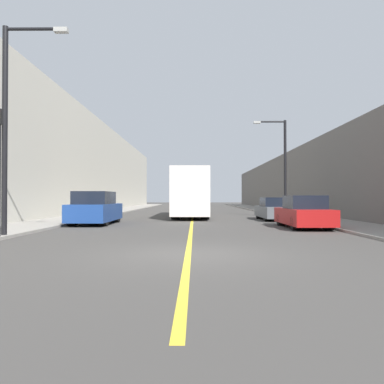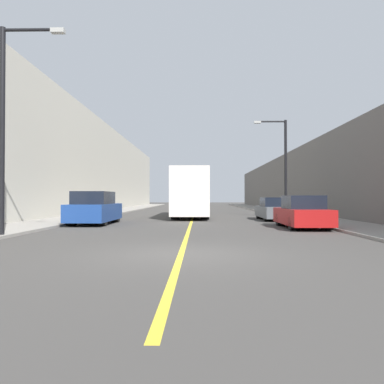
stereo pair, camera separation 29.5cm
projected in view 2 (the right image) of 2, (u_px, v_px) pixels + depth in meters
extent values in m
plane|color=#3F3D3A|center=(181.00, 254.00, 9.72)|extent=(200.00, 200.00, 0.00)
cube|color=gray|center=(119.00, 211.00, 39.87)|extent=(3.15, 72.00, 0.11)
cube|color=gray|center=(271.00, 211.00, 39.56)|extent=(3.15, 72.00, 0.11)
cube|color=#B7B2A3|center=(86.00, 167.00, 40.01)|extent=(4.00, 72.00, 9.53)
cube|color=#66605B|center=(305.00, 182.00, 39.53)|extent=(4.00, 72.00, 6.13)
cube|color=gold|center=(195.00, 211.00, 39.71)|extent=(0.16, 72.00, 0.01)
cube|color=silver|center=(191.00, 192.00, 28.00)|extent=(2.51, 10.24, 3.16)
cube|color=black|center=(189.00, 182.00, 22.92)|extent=(2.13, 0.04, 1.42)
cylinder|color=black|center=(175.00, 213.00, 24.83)|extent=(0.55, 0.92, 0.92)
cylinder|color=black|center=(205.00, 213.00, 24.79)|extent=(0.55, 0.92, 0.92)
cylinder|color=black|center=(180.00, 210.00, 31.17)|extent=(0.55, 0.92, 0.92)
cylinder|color=black|center=(204.00, 210.00, 31.14)|extent=(0.55, 0.92, 0.92)
cube|color=navy|center=(95.00, 212.00, 20.65)|extent=(2.02, 4.83, 0.91)
cube|color=black|center=(94.00, 198.00, 20.42)|extent=(1.77, 2.65, 0.68)
cube|color=black|center=(81.00, 211.00, 18.27)|extent=(1.71, 0.04, 0.41)
cylinder|color=black|center=(71.00, 220.00, 19.17)|extent=(0.44, 0.68, 0.68)
cylinder|color=black|center=(102.00, 220.00, 19.14)|extent=(0.44, 0.68, 0.68)
cylinder|color=black|center=(89.00, 217.00, 22.16)|extent=(0.44, 0.68, 0.68)
cylinder|color=black|center=(115.00, 217.00, 22.13)|extent=(0.44, 0.68, 0.68)
cube|color=maroon|center=(302.00, 216.00, 18.04)|extent=(1.85, 4.51, 0.75)
cube|color=black|center=(303.00, 202.00, 17.82)|extent=(1.63, 2.03, 0.63)
cube|color=black|center=(316.00, 216.00, 15.82)|extent=(1.57, 0.04, 0.34)
cylinder|color=black|center=(294.00, 224.00, 16.65)|extent=(0.41, 0.62, 0.62)
cylinder|color=black|center=(327.00, 224.00, 16.62)|extent=(0.41, 0.62, 0.62)
cylinder|color=black|center=(280.00, 220.00, 19.45)|extent=(0.41, 0.62, 0.62)
cylinder|color=black|center=(308.00, 220.00, 19.42)|extent=(0.41, 0.62, 0.62)
cube|color=#51565B|center=(274.00, 212.00, 24.38)|extent=(1.79, 4.74, 0.70)
cube|color=black|center=(275.00, 202.00, 24.15)|extent=(1.58, 2.13, 0.59)
cube|color=black|center=(282.00, 211.00, 22.04)|extent=(1.52, 0.04, 0.31)
cylinder|color=black|center=(267.00, 216.00, 22.92)|extent=(0.39, 0.62, 0.62)
cylinder|color=black|center=(290.00, 216.00, 22.89)|extent=(0.39, 0.62, 0.62)
cylinder|color=black|center=(259.00, 214.00, 25.86)|extent=(0.39, 0.62, 0.62)
cylinder|color=black|center=(280.00, 214.00, 25.83)|extent=(0.39, 0.62, 0.62)
cylinder|color=black|center=(2.00, 131.00, 13.72)|extent=(0.20, 0.20, 7.64)
cylinder|color=black|center=(30.00, 30.00, 13.76)|extent=(2.05, 0.12, 0.12)
cube|color=#999993|center=(58.00, 31.00, 13.74)|extent=(0.50, 0.24, 0.16)
cylinder|color=black|center=(286.00, 168.00, 27.22)|extent=(0.20, 0.20, 7.01)
cylinder|color=black|center=(271.00, 122.00, 27.29)|extent=(2.05, 0.12, 0.12)
cube|color=#999993|center=(257.00, 122.00, 27.31)|extent=(0.50, 0.24, 0.16)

